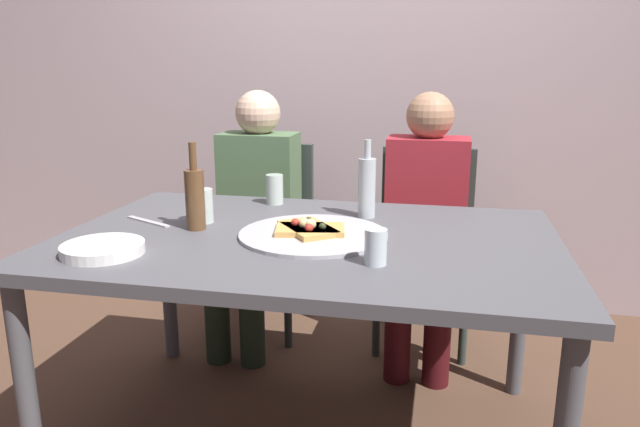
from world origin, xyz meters
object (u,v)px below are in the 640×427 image
(plate_stack, at_px, (103,249))
(table_knife, at_px, (148,221))
(dining_table, at_px, (307,256))
(beer_bottle, at_px, (367,187))
(tumbler_near, at_px, (202,206))
(guest_in_beanie, at_px, (425,214))
(wine_bottle, at_px, (194,198))
(wine_glass, at_px, (275,189))
(pizza_tray, at_px, (314,234))
(guest_in_sweater, at_px, (254,206))
(tumbler_far, at_px, (376,247))
(chair_left, at_px, (264,224))
(pizza_slice_last, at_px, (310,229))
(pizza_slice_extra, at_px, (308,228))
(chair_right, at_px, (425,233))

(plate_stack, bearing_deg, table_knife, 97.24)
(dining_table, bearing_deg, beer_bottle, 61.05)
(tumbler_near, height_order, guest_in_beanie, guest_in_beanie)
(wine_bottle, distance_m, wine_glass, 0.45)
(pizza_tray, relative_size, guest_in_sweater, 0.41)
(pizza_tray, relative_size, tumbler_far, 4.74)
(pizza_tray, height_order, wine_glass, wine_glass)
(wine_glass, distance_m, plate_stack, 0.79)
(beer_bottle, distance_m, tumbler_far, 0.53)
(wine_bottle, relative_size, tumbler_near, 2.47)
(wine_glass, height_order, guest_in_beanie, guest_in_beanie)
(beer_bottle, height_order, chair_left, beer_bottle)
(plate_stack, xyz_separation_m, guest_in_sweater, (0.10, 1.08, -0.12))
(plate_stack, xyz_separation_m, chair_left, (0.10, 1.23, -0.25))
(guest_in_beanie, bearing_deg, table_knife, 37.56)
(pizza_slice_last, distance_m, pizza_slice_extra, 0.01)
(chair_left, bearing_deg, dining_table, 115.51)
(wine_glass, bearing_deg, plate_stack, -113.27)
(pizza_slice_extra, height_order, chair_right, chair_right)
(table_knife, relative_size, guest_in_beanie, 0.19)
(dining_table, relative_size, tumbler_near, 13.45)
(beer_bottle, bearing_deg, wine_glass, 160.87)
(wine_bottle, height_order, beer_bottle, wine_bottle)
(tumbler_far, xyz_separation_m, guest_in_sweater, (-0.69, 1.00, -0.15))
(table_knife, bearing_deg, chair_right, 68.95)
(guest_in_beanie, bearing_deg, wine_bottle, 46.34)
(dining_table, xyz_separation_m, pizza_slice_extra, (0.00, 0.01, 0.09))
(pizza_tray, height_order, guest_in_beanie, guest_in_beanie)
(chair_left, relative_size, guest_in_beanie, 0.77)
(wine_bottle, xyz_separation_m, guest_in_sweater, (-0.05, 0.77, -0.21))
(table_knife, bearing_deg, plate_stack, -56.74)
(pizza_slice_last, relative_size, guest_in_sweater, 0.21)
(pizza_slice_extra, distance_m, guest_in_sweater, 0.89)
(pizza_slice_extra, xyz_separation_m, wine_bottle, (-0.39, -0.01, 0.09))
(tumbler_far, relative_size, guest_in_beanie, 0.09)
(pizza_tray, relative_size, table_knife, 2.20)
(guest_in_sweater, bearing_deg, plate_stack, 84.45)
(tumbler_far, bearing_deg, dining_table, 136.90)
(tumbler_far, height_order, chair_right, chair_right)
(chair_right, bearing_deg, wine_bottle, 51.41)
(dining_table, relative_size, wine_glass, 13.64)
(wine_bottle, xyz_separation_m, tumbler_near, (-0.01, 0.09, -0.05))
(beer_bottle, bearing_deg, pizza_slice_last, -118.05)
(beer_bottle, relative_size, chair_left, 0.31)
(beer_bottle, xyz_separation_m, wine_glass, (-0.39, 0.13, -0.05))
(pizza_slice_last, distance_m, chair_right, 1.01)
(tumbler_far, distance_m, wine_glass, 0.81)
(pizza_slice_extra, distance_m, plate_stack, 0.63)
(pizza_slice_extra, distance_m, wine_glass, 0.47)
(guest_in_sweater, bearing_deg, tumbler_far, 124.50)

